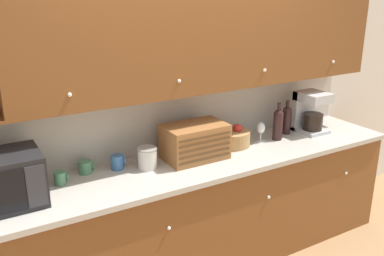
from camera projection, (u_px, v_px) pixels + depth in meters
The scene contains 15 objects.
ground_plane at pixel (179, 242), 3.80m from camera, with size 24.00×24.00×0.00m, color #9E754C.
wall_back at pixel (176, 100), 3.41m from camera, with size 5.85×0.06×2.60m.
counter_unit at pixel (198, 213), 3.39m from camera, with size 3.47×0.68×0.91m.
backsplash_panel at pixel (178, 117), 3.43m from camera, with size 3.45×0.01×0.50m.
upper_cabinets at pixel (207, 42), 3.18m from camera, with size 3.45×0.35×0.70m.
mug_patterned_third at pixel (61, 178), 2.84m from camera, with size 0.09×0.08×0.09m.
mug_blue_second at pixel (86, 167), 3.01m from camera, with size 0.11×0.09×0.09m.
mug at pixel (118, 162), 3.07m from camera, with size 0.10×0.09×0.11m.
storage_canister at pixel (147, 158), 3.08m from camera, with size 0.14×0.14×0.16m.
bread_box at pixel (195, 142), 3.24m from camera, with size 0.47×0.30×0.27m.
fruit_basket at pixel (232, 138), 3.52m from camera, with size 0.30×0.30×0.19m.
wine_glass at pixel (261, 129), 3.59m from camera, with size 0.07×0.07×0.17m.
wine_bottle at pixel (278, 123), 3.63m from camera, with size 0.08×0.08×0.33m.
second_wine_bottle at pixel (287, 119), 3.77m from camera, with size 0.08×0.08×0.31m.
coffee_maker at pixel (310, 111), 3.83m from camera, with size 0.23×0.27×0.36m.
Camera 1 is at (-1.56, -2.88, 2.18)m, focal length 40.00 mm.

